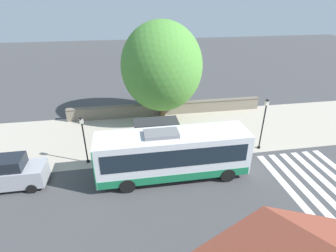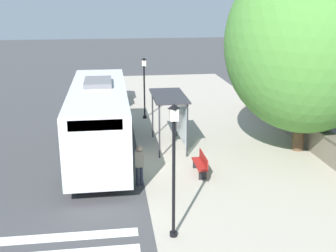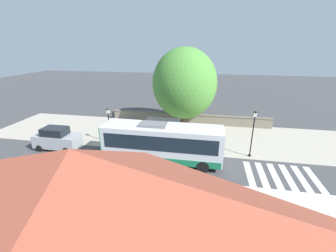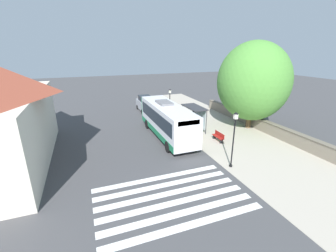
# 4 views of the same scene
# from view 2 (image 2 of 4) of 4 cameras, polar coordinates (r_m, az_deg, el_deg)

# --- Properties ---
(ground_plane) EXTENTS (120.00, 120.00, 0.00)m
(ground_plane) POSITION_cam_2_polar(r_m,az_deg,el_deg) (19.24, -3.82, -4.99)
(ground_plane) COLOR #424244
(ground_plane) RESTS_ON ground
(sidewalk_plaza) EXTENTS (9.00, 44.00, 0.02)m
(sidewalk_plaza) POSITION_cam_2_polar(r_m,az_deg,el_deg) (20.02, 9.16, -4.25)
(sidewalk_plaza) COLOR #ADA393
(sidewalk_plaza) RESTS_ON ground
(stone_wall) EXTENTS (0.60, 20.00, 1.27)m
(stone_wall) POSITION_cam_2_polar(r_m,az_deg,el_deg) (21.32, 19.72, -1.92)
(stone_wall) COLOR slate
(stone_wall) RESTS_ON ground
(bus) EXTENTS (2.67, 10.03, 3.48)m
(bus) POSITION_cam_2_polar(r_m,az_deg,el_deg) (19.88, -9.29, 1.05)
(bus) COLOR silver
(bus) RESTS_ON ground
(bus_shelter) EXTENTS (1.59, 3.38, 2.66)m
(bus_shelter) POSITION_cam_2_polar(r_m,az_deg,el_deg) (20.63, 0.55, 2.94)
(bus_shelter) COLOR #2D2D33
(bus_shelter) RESTS_ON ground
(pedestrian) EXTENTS (0.34, 0.22, 1.68)m
(pedestrian) POSITION_cam_2_polar(r_m,az_deg,el_deg) (16.65, -3.90, -4.93)
(pedestrian) COLOR #2D3347
(pedestrian) RESTS_ON ground
(bench) EXTENTS (0.40, 1.55, 0.88)m
(bench) POSITION_cam_2_polar(r_m,az_deg,el_deg) (17.91, 4.47, -5.10)
(bench) COLOR maroon
(bench) RESTS_ON ground
(street_lamp_near) EXTENTS (0.28, 0.28, 3.76)m
(street_lamp_near) POSITION_cam_2_polar(r_m,az_deg,el_deg) (25.63, -3.24, 5.87)
(street_lamp_near) COLOR black
(street_lamp_near) RESTS_ON ground
(street_lamp_far) EXTENTS (0.28, 0.28, 4.30)m
(street_lamp_far) POSITION_cam_2_polar(r_m,az_deg,el_deg) (12.54, 0.79, -4.77)
(street_lamp_far) COLOR black
(street_lamp_far) RESTS_ON ground
(shade_tree) EXTENTS (7.59, 7.59, 9.39)m
(shade_tree) POSITION_cam_2_polar(r_m,az_deg,el_deg) (20.58, 18.36, 10.62)
(shade_tree) COLOR brown
(shade_tree) RESTS_ON ground
(parked_car_behind_bus) EXTENTS (1.91, 4.29, 2.18)m
(parked_car_behind_bus) POSITION_cam_2_polar(r_m,az_deg,el_deg) (30.23, -7.73, 5.14)
(parked_car_behind_bus) COLOR #9EA0A8
(parked_car_behind_bus) RESTS_ON ground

